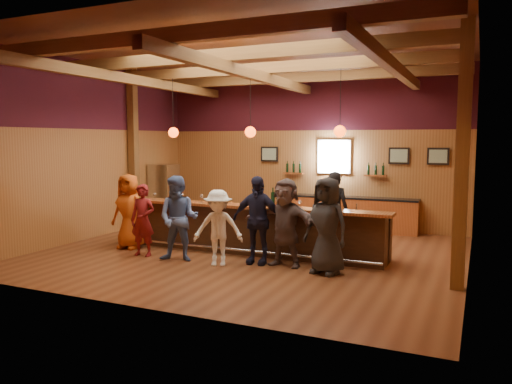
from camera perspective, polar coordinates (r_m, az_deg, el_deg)
room at (r=11.06m, az=-0.53°, el=9.52°), size 9.04×9.00×4.52m
bar_counter at (r=11.29m, az=-0.24°, el=-4.26°), size 6.30×1.07×1.11m
back_bar_cabinet at (r=14.25m, az=10.12°, el=-2.39°), size 4.00×0.52×0.95m
window at (r=14.43m, az=8.91°, el=4.01°), size 0.95×0.09×0.95m
framed_pictures at (r=14.21m, az=12.28°, el=4.12°), size 5.35×0.05×0.45m
wine_shelves at (r=14.39m, az=8.82°, el=2.29°), size 3.00×0.18×0.30m
pendant_lights at (r=10.99m, az=-0.65°, el=6.91°), size 4.24×0.24×1.37m
stainless_fridge at (r=15.38m, az=-10.44°, el=-0.19°), size 0.70×0.70×1.80m
customer_orange at (r=11.99m, az=-14.32°, el=-2.16°), size 0.86×0.56×1.74m
customer_redvest at (r=11.16m, az=-12.81°, el=-3.15°), size 0.61×0.43×1.58m
customer_denim at (r=10.51m, az=-8.83°, el=-3.03°), size 1.01×0.87×1.79m
customer_white at (r=10.07m, az=-4.35°, el=-4.10°), size 1.13×0.89×1.54m
customer_navy at (r=10.18m, az=0.11°, el=-3.22°), size 1.08×0.49×1.81m
customer_brown at (r=9.99m, az=3.37°, el=-3.49°), size 1.69×0.69×1.78m
customer_dark at (r=9.51m, az=8.07°, el=-3.84°), size 1.02×0.81×1.84m
bartender at (r=11.57m, az=8.96°, el=-2.13°), size 0.70×0.49×1.82m
ice_bucket at (r=10.91m, az=0.05°, el=-0.92°), size 0.20×0.20×0.22m
bottle_a at (r=10.82m, az=1.94°, el=-0.75°), size 0.08×0.08×0.39m
bottle_b at (r=10.77m, az=2.57°, el=-0.82°), size 0.08×0.08×0.37m
glass_a at (r=12.12m, az=-11.52°, el=-0.31°), size 0.07×0.07×0.16m
glass_b at (r=11.75m, az=-8.93°, el=-0.39°), size 0.08×0.08×0.18m
glass_c at (r=11.68m, az=-8.41°, el=-0.40°), size 0.08×0.08×0.19m
glass_d at (r=11.45m, az=-6.23°, el=-0.52°), size 0.08×0.08×0.18m
glass_e at (r=11.20m, az=-3.52°, el=-0.61°), size 0.09×0.09×0.19m
glass_f at (r=10.52m, az=2.54°, el=-1.08°), size 0.08×0.08×0.18m
glass_g at (r=10.40m, az=5.03°, el=-1.22°), size 0.07×0.07×0.17m
glass_h at (r=10.27m, az=8.87°, el=-1.29°), size 0.08×0.08×0.18m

